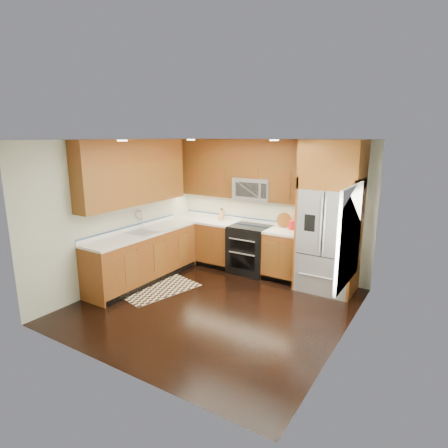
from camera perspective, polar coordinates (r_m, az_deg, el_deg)
The scene contains 16 objects.
ground at distance 6.14m, azimuth -1.54°, elevation -12.34°, with size 4.00×4.00×0.00m, color black.
wall_back at distance 7.41m, azimuth 6.99°, elevation 2.64°, with size 4.00×0.02×2.60m, color beige.
wall_left at distance 6.99m, azimuth -15.41°, elevation 1.61°, with size 0.02×4.00×2.60m, color beige.
wall_right at distance 4.92m, azimuth 18.20°, elevation -3.37°, with size 0.02×4.00×2.60m, color beige.
window at distance 5.09m, azimuth 18.59°, elevation -1.70°, with size 0.04×1.10×1.30m.
base_cabinets at distance 7.33m, azimuth -5.72°, elevation -4.30°, with size 2.85×3.00×0.90m.
countertop at distance 7.21m, azimuth -4.34°, elevation -0.69°, with size 2.86×3.01×0.04m.
upper_cabinets at distance 7.12m, azimuth -4.55°, elevation 8.16°, with size 2.85×3.00×1.15m.
range at distance 7.43m, azimuth 3.96°, elevation -3.87°, with size 0.76×0.67×0.95m.
microwave at distance 7.29m, azimuth 4.60°, elevation 5.38°, with size 0.76×0.40×0.42m.
refrigerator at distance 6.62m, azimuth 15.82°, elevation 1.00°, with size 0.98×0.75×2.60m.
sink_faucet at distance 7.02m, azimuth -12.43°, elevation -0.74°, with size 0.54×0.44×0.37m.
rug at distance 6.84m, azimuth -9.91°, elevation -9.71°, with size 0.80×1.34×0.01m, color black.
knife_block at distance 7.82m, azimuth -0.36°, elevation 1.38°, with size 0.13×0.15×0.25m.
utensil_crock at distance 7.10m, azimuth 10.37°, elevation 0.12°, with size 0.17×0.17×0.37m.
cutting_board at distance 7.30m, azimuth 9.10°, elevation -0.41°, with size 0.29×0.29×0.02m, color brown.
Camera 1 is at (3.08, -4.61, 2.65)m, focal length 30.00 mm.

